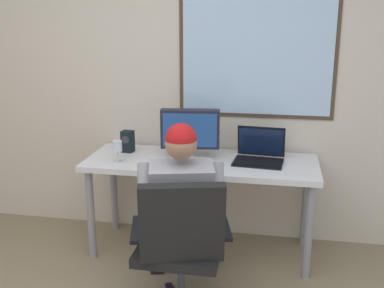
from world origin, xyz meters
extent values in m
cube|color=beige|center=(0.00, 2.15, 1.28)|extent=(5.16, 0.06, 2.56)
cube|color=#4C3828|center=(0.65, 2.11, 1.51)|extent=(1.20, 0.01, 0.99)
cube|color=silver|center=(0.65, 2.11, 1.51)|extent=(1.14, 0.02, 0.93)
cylinder|color=gray|center=(-0.51, 1.51, 0.35)|extent=(0.06, 0.06, 0.70)
cylinder|color=gray|center=(1.08, 1.51, 0.35)|extent=(0.06, 0.06, 0.70)
cylinder|color=gray|center=(-0.51, 2.02, 0.35)|extent=(0.06, 0.06, 0.70)
cylinder|color=gray|center=(1.08, 2.02, 0.35)|extent=(0.06, 0.06, 0.70)
cube|color=silver|center=(0.28, 1.76, 0.73)|extent=(1.73, 0.64, 0.04)
cylinder|color=#3F3F44|center=(0.28, 1.00, 0.21)|extent=(0.05, 0.05, 0.38)
cube|color=black|center=(0.28, 1.00, 0.42)|extent=(0.50, 0.50, 0.06)
cube|color=black|center=(0.34, 0.79, 0.69)|extent=(0.49, 0.23, 0.48)
cube|color=black|center=(0.55, 1.07, 0.55)|extent=(0.13, 0.35, 0.02)
cube|color=black|center=(0.02, 0.94, 0.55)|extent=(0.13, 0.35, 0.02)
cylinder|color=#323451|center=(0.39, 1.28, 0.45)|extent=(0.25, 0.45, 0.15)
cylinder|color=#323451|center=(0.33, 1.48, 0.23)|extent=(0.12, 0.12, 0.45)
cube|color=black|center=(0.32, 1.54, 0.04)|extent=(0.16, 0.26, 0.08)
cylinder|color=#323451|center=(0.08, 1.20, 0.45)|extent=(0.25, 0.45, 0.15)
cylinder|color=#323451|center=(0.02, 1.41, 0.23)|extent=(0.12, 0.12, 0.45)
cube|color=black|center=(0.01, 1.46, 0.04)|extent=(0.16, 0.26, 0.08)
cube|color=#939399|center=(0.28, 1.03, 0.70)|extent=(0.43, 0.35, 0.52)
sphere|color=#A47355|center=(0.28, 1.03, 1.07)|extent=(0.19, 0.19, 0.19)
sphere|color=red|center=(0.28, 1.03, 1.10)|extent=(0.19, 0.19, 0.19)
cylinder|color=#939399|center=(0.48, 1.13, 0.80)|extent=(0.13, 0.20, 0.29)
cylinder|color=#A47355|center=(0.46, 1.22, 0.66)|extent=(0.12, 0.19, 0.27)
sphere|color=#A47355|center=(0.45, 1.26, 0.63)|extent=(0.09, 0.09, 0.09)
cylinder|color=#939399|center=(0.06, 1.03, 0.80)|extent=(0.14, 0.22, 0.29)
cylinder|color=#A47355|center=(0.02, 1.16, 0.75)|extent=(0.11, 0.16, 0.27)
sphere|color=#A47355|center=(0.00, 1.25, 0.82)|extent=(0.09, 0.09, 0.09)
cube|color=beige|center=(0.19, 1.80, 0.76)|extent=(0.31, 0.26, 0.02)
cylinder|color=beige|center=(0.19, 1.80, 0.80)|extent=(0.04, 0.04, 0.06)
cube|color=#20202D|center=(0.19, 1.80, 0.98)|extent=(0.45, 0.15, 0.29)
cube|color=#264C8C|center=(0.20, 1.75, 0.98)|extent=(0.40, 0.06, 0.25)
cube|color=black|center=(0.70, 1.76, 0.76)|extent=(0.37, 0.27, 0.02)
cube|color=black|center=(0.70, 1.76, 0.77)|extent=(0.34, 0.24, 0.00)
cube|color=black|center=(0.72, 1.90, 0.88)|extent=(0.36, 0.08, 0.23)
cube|color=#0F1933|center=(0.72, 1.89, 0.88)|extent=(0.33, 0.07, 0.21)
cylinder|color=silver|center=(-0.32, 1.61, 0.75)|extent=(0.08, 0.08, 0.00)
cylinder|color=silver|center=(-0.32, 1.61, 0.79)|extent=(0.01, 0.01, 0.08)
cylinder|color=silver|center=(-0.32, 1.61, 0.87)|extent=(0.07, 0.07, 0.08)
cylinder|color=#4D101D|center=(-0.32, 1.61, 0.85)|extent=(0.06, 0.06, 0.03)
cube|color=black|center=(-0.33, 1.88, 0.83)|extent=(0.10, 0.09, 0.17)
cylinder|color=#333338|center=(-0.33, 1.83, 0.86)|extent=(0.06, 0.01, 0.06)
camera|label=1|loc=(0.83, -1.57, 1.82)|focal=44.18mm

